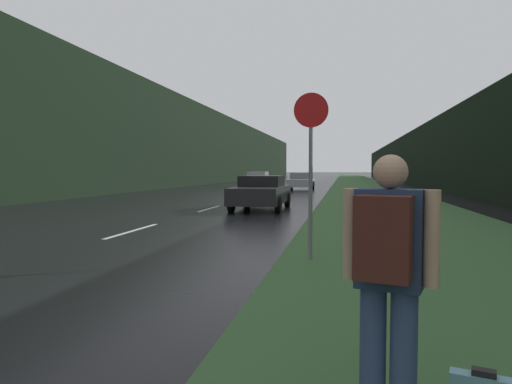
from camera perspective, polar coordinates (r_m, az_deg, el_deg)
grass_verge at (r=38.90m, az=13.63°, el=0.36°), size 6.00×240.00×0.02m
lane_stripe_c at (r=12.50m, az=-15.14°, el=-4.70°), size 0.12×3.00×0.01m
lane_stripe_d at (r=19.00m, az=-5.84°, el=-2.07°), size 0.12×3.00×0.01m
treeline_far_side at (r=51.37m, az=-7.03°, el=5.75°), size 2.00×140.00×8.55m
treeline_near_side at (r=49.46m, az=20.09°, el=4.04°), size 2.00×140.00×5.66m
stop_sign at (r=8.09m, az=6.86°, el=3.77°), size 0.61×0.07×2.96m
hitchhiker_with_backpack at (r=2.99m, az=16.17°, el=-9.51°), size 0.58×0.49×1.71m
car_passing_near at (r=18.62m, az=0.67°, el=-0.01°), size 2.01×4.59×1.37m
car_passing_far at (r=35.92m, az=5.63°, el=1.34°), size 1.95×4.23×1.38m
car_oncoming at (r=41.31m, az=0.28°, el=1.60°), size 2.04×4.58×1.44m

